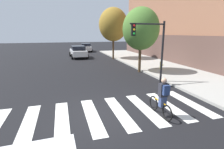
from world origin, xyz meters
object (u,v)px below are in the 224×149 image
(fire_hydrant, at_px, (161,65))
(traffic_light_near, at_px, (152,42))
(street_tree_near, at_px, (141,29))
(sedan_mid, at_px, (78,52))
(sedan_far, at_px, (86,47))
(cyclist, at_px, (162,97))
(street_tree_mid, at_px, (113,25))

(fire_hydrant, bearing_deg, traffic_light_near, -130.58)
(fire_hydrant, distance_m, street_tree_near, 3.93)
(sedan_mid, xyz_separation_m, sedan_far, (2.21, 7.93, -0.07))
(sedan_mid, height_order, cyclist, cyclist)
(sedan_mid, bearing_deg, traffic_light_near, -76.96)
(sedan_far, relative_size, street_tree_near, 0.81)
(sedan_mid, relative_size, traffic_light_near, 1.15)
(street_tree_near, bearing_deg, fire_hydrant, -0.05)
(sedan_mid, bearing_deg, street_tree_mid, -31.58)
(cyclist, bearing_deg, street_tree_mid, 80.27)
(sedan_far, relative_size, street_tree_mid, 0.68)
(sedan_far, height_order, fire_hydrant, sedan_far)
(street_tree_mid, bearing_deg, fire_hydrant, -75.33)
(sedan_mid, height_order, sedan_far, sedan_mid)
(fire_hydrant, bearing_deg, sedan_far, 102.94)
(sedan_far, bearing_deg, street_tree_mid, -78.42)
(sedan_mid, height_order, fire_hydrant, sedan_mid)
(street_tree_near, xyz_separation_m, street_tree_mid, (0.04, 8.31, 0.71))
(fire_hydrant, bearing_deg, sedan_mid, 120.80)
(sedan_far, distance_m, cyclist, 27.00)
(street_tree_mid, bearing_deg, street_tree_near, -90.28)
(street_tree_near, bearing_deg, street_tree_mid, 89.72)
(traffic_light_near, distance_m, fire_hydrant, 5.39)
(traffic_light_near, height_order, street_tree_near, street_tree_near)
(street_tree_near, bearing_deg, sedan_far, 96.44)
(sedan_far, relative_size, cyclist, 2.64)
(cyclist, height_order, street_tree_near, street_tree_near)
(fire_hydrant, xyz_separation_m, street_tree_mid, (-2.17, 8.31, 3.95))
(sedan_far, xyz_separation_m, fire_hydrant, (4.35, -18.94, -0.25))
(sedan_far, relative_size, traffic_light_near, 1.07)
(sedan_far, bearing_deg, street_tree_near, -83.56)
(street_tree_near, bearing_deg, cyclist, -108.94)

